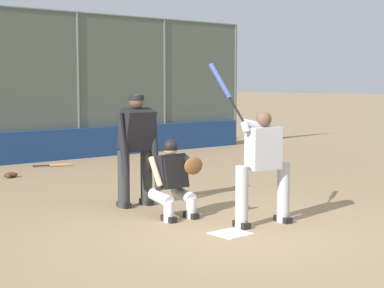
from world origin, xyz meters
name	(u,v)px	position (x,y,z in m)	size (l,w,h in m)	color
ground_plane	(231,234)	(0.00, 0.00, 0.00)	(160.00, 160.00, 0.00)	#9E7F5B
home_plate_marker	(231,233)	(0.00, 0.00, 0.01)	(0.43, 0.43, 0.01)	white
bleachers_beyond	(50,132)	(-3.25, -10.83, 0.48)	(11.44, 2.50, 1.48)	slate
batter_at_plate	(262,163)	(-0.67, -0.11, 0.83)	(0.91, 0.80, 2.15)	#B7B7BC
catcher_behind_plate	(174,177)	(-0.04, -1.20, 0.58)	(0.59, 0.70, 1.11)	silver
umpire_home	(136,147)	(-0.14, -2.23, 0.92)	(0.70, 0.46, 1.71)	#333333
spare_bat_by_padding	(57,165)	(-1.47, -7.18, 0.03)	(0.81, 0.35, 0.07)	black
fielding_glove_on_dirt	(10,175)	(0.06, -6.28, 0.05)	(0.29, 0.22, 0.11)	#56331E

